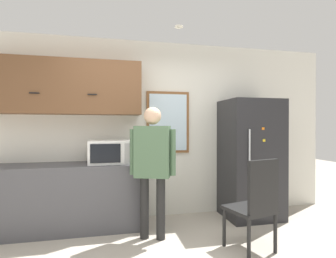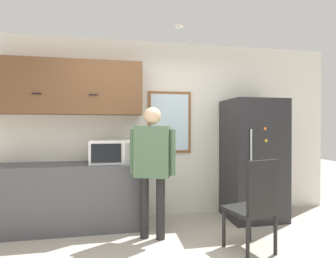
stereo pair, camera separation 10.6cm
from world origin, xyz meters
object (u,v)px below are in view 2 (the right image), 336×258
person (152,159)px  refrigerator (253,159)px  chair (255,203)px  microwave (111,152)px

person → refrigerator: refrigerator is taller
person → chair: size_ratio=1.57×
microwave → refrigerator: bearing=-0.5°
microwave → refrigerator: size_ratio=0.31×
microwave → chair: (1.56, -1.08, -0.48)m
refrigerator → chair: refrigerator is taller
microwave → person: 0.71m
person → microwave: bearing=158.0°
microwave → person: size_ratio=0.34×
person → refrigerator: (1.59, 0.45, -0.09)m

